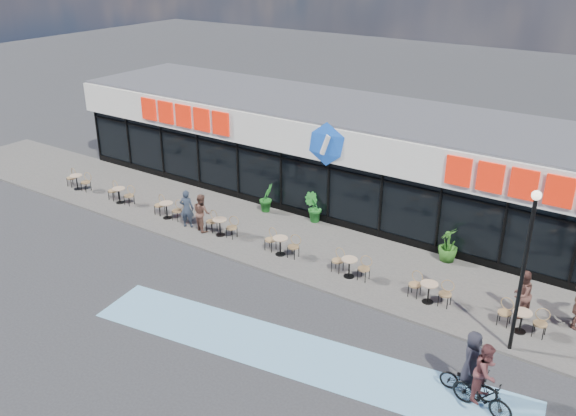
{
  "coord_description": "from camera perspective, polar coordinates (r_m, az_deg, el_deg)",
  "views": [
    {
      "loc": [
        12.25,
        -14.21,
        11.55
      ],
      "look_at": [
        0.24,
        3.5,
        2.13
      ],
      "focal_mm": 38.0,
      "sensor_mm": 36.0,
      "label": 1
    }
  ],
  "objects": [
    {
      "name": "potted_plant_left",
      "position": [
        27.92,
        -2.03,
        0.97
      ],
      "size": [
        0.62,
        0.75,
        1.29
      ],
      "primitive_type": "imported",
      "rotation": [
        0.0,
        0.0,
        1.64
      ],
      "color": "#1B5F1C",
      "rests_on": "sidewalk"
    },
    {
      "name": "bistro_set_3",
      "position": [
        25.87,
        -6.26,
        -1.55
      ],
      "size": [
        1.54,
        0.62,
        0.9
      ],
      "color": "tan",
      "rests_on": "sidewalk"
    },
    {
      "name": "bistro_set_5",
      "position": [
        22.74,
        5.87,
        -5.3
      ],
      "size": [
        1.54,
        0.62,
        0.9
      ],
      "color": "tan",
      "rests_on": "sidewalk"
    },
    {
      "name": "bistro_set_4",
      "position": [
        24.16,
        -0.6,
        -3.32
      ],
      "size": [
        1.54,
        0.62,
        0.9
      ],
      "color": "tan",
      "rests_on": "sidewalk"
    },
    {
      "name": "potted_plant_right",
      "position": [
        24.35,
        14.77,
        -3.34
      ],
      "size": [
        0.79,
        0.79,
        1.36
      ],
      "primitive_type": "imported",
      "rotation": [
        0.0,
        0.0,
        4.74
      ],
      "color": "#255418",
      "rests_on": "sidewalk"
    },
    {
      "name": "bistro_set_7",
      "position": [
        21.01,
        21.06,
        -9.59
      ],
      "size": [
        1.54,
        0.62,
        0.9
      ],
      "color": "tan",
      "rests_on": "sidewalk"
    },
    {
      "name": "bike_lane",
      "position": [
        19.05,
        0.94,
        -13.55
      ],
      "size": [
        14.17,
        4.13,
        0.01
      ],
      "primitive_type": "cube",
      "rotation": [
        0.0,
        0.0,
        0.14
      ],
      "color": "#69A0C6",
      "rests_on": "ground"
    },
    {
      "name": "potted_plant_mid",
      "position": [
        26.84,
        2.38,
        0.05
      ],
      "size": [
        0.91,
        0.83,
        1.34
      ],
      "primitive_type": "imported",
      "rotation": [
        0.0,
        0.0,
        3.54
      ],
      "color": "#1E6922",
      "rests_on": "sidewalk"
    },
    {
      "name": "patron_left",
      "position": [
        26.61,
        -9.45,
        -0.06
      ],
      "size": [
        0.73,
        0.62,
        1.7
      ],
      "primitive_type": "imported",
      "rotation": [
        0.0,
        0.0,
        3.56
      ],
      "color": "#272F3D",
      "rests_on": "sidewalk"
    },
    {
      "name": "bistro_set_1",
      "position": [
        29.98,
        -15.39,
        1.34
      ],
      "size": [
        1.54,
        0.62,
        0.9
      ],
      "color": "tan",
      "rests_on": "sidewalk"
    },
    {
      "name": "cyclist_a",
      "position": [
        17.37,
        17.88,
        -15.4
      ],
      "size": [
        1.77,
        0.91,
        2.13
      ],
      "color": "black",
      "rests_on": "ground"
    },
    {
      "name": "bistro_set_2",
      "position": [
        27.83,
        -11.16,
        0.01
      ],
      "size": [
        1.54,
        0.62,
        0.9
      ],
      "color": "tan",
      "rests_on": "sidewalk"
    },
    {
      "name": "sidewalk",
      "position": [
        25.15,
        0.82,
        -3.46
      ],
      "size": [
        44.0,
        5.0,
        0.1
      ],
      "primitive_type": "cube",
      "color": "#58544D",
      "rests_on": "ground"
    },
    {
      "name": "bistro_set_0",
      "position": [
        32.28,
        -19.04,
        2.49
      ],
      "size": [
        1.54,
        0.62,
        0.9
      ],
      "color": "tan",
      "rests_on": "sidewalk"
    },
    {
      "name": "bistro_set_6",
      "position": [
        21.67,
        13.13,
        -7.43
      ],
      "size": [
        1.54,
        0.62,
        0.9
      ],
      "color": "tan",
      "rests_on": "sidewalk"
    },
    {
      "name": "patron_right",
      "position": [
        26.2,
        -8.08,
        -0.41
      ],
      "size": [
        0.99,
        0.89,
        1.66
      ],
      "primitive_type": "imported",
      "rotation": [
        0.0,
        0.0,
        2.74
      ],
      "color": "brown",
      "rests_on": "sidewalk"
    },
    {
      "name": "cyclist_b",
      "position": [
        17.87,
        16.68,
        -14.44
      ],
      "size": [
        1.64,
        0.8,
        2.05
      ],
      "color": "black",
      "rests_on": "ground"
    },
    {
      "name": "ground",
      "position": [
        22.03,
        -5.69,
        -7.99
      ],
      "size": [
        120.0,
        120.0,
        0.0
      ],
      "primitive_type": "plane",
      "color": "#28282B",
      "rests_on": "ground"
    },
    {
      "name": "lamp_post",
      "position": [
        18.75,
        21.31,
        -4.49
      ],
      "size": [
        0.28,
        0.28,
        5.21
      ],
      "color": "black",
      "rests_on": "sidewalk"
    },
    {
      "name": "pedestrian_a",
      "position": [
        21.52,
        21.03,
        -7.54
      ],
      "size": [
        0.81,
        0.95,
        1.69
      ],
      "primitive_type": "imported",
      "rotation": [
        0.0,
        0.0,
        -1.81
      ],
      "color": "#51312A",
      "rests_on": "sidewalk"
    },
    {
      "name": "building",
      "position": [
        28.6,
        6.87,
        4.79
      ],
      "size": [
        30.6,
        6.57,
        4.75
      ],
      "color": "black",
      "rests_on": "ground"
    }
  ]
}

